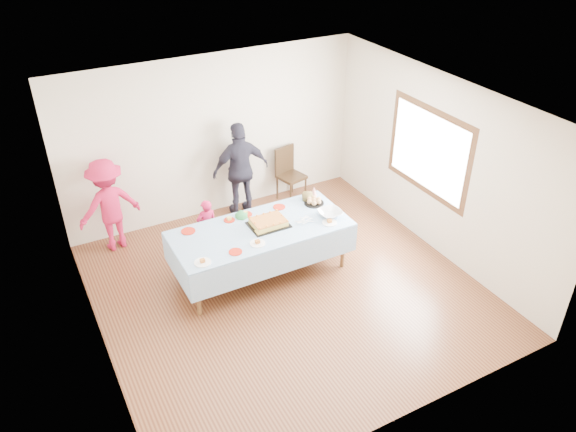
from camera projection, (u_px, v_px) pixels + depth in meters
name	position (u px, v px, depth m)	size (l,w,h in m)	color
ground	(287.00, 289.00, 7.90)	(5.00, 5.00, 0.00)	#4B2515
room_walls	(290.00, 177.00, 6.99)	(5.04, 5.04, 2.72)	beige
party_table	(261.00, 231.00, 7.84)	(2.50, 1.10, 0.78)	brown
birthday_cake	(268.00, 223.00, 7.84)	(0.54, 0.42, 0.10)	black
rolls_tray	(314.00, 201.00, 8.36)	(0.30, 0.30, 0.09)	black
punch_bowl	(330.00, 213.00, 8.06)	(0.34, 0.34, 0.08)	silver
party_hat	(314.00, 191.00, 8.54)	(0.09, 0.09, 0.16)	silver
fork_pile	(305.00, 220.00, 7.92)	(0.24, 0.18, 0.07)	white
plate_red_far_a	(188.00, 231.00, 7.73)	(0.20, 0.20, 0.01)	red
plate_red_far_b	(229.00, 220.00, 7.97)	(0.16, 0.16, 0.01)	red
plate_red_far_c	(245.00, 214.00, 8.10)	(0.19, 0.19, 0.01)	red
plate_red_far_d	(279.00, 207.00, 8.28)	(0.18, 0.18, 0.01)	red
plate_red_near	(235.00, 252.00, 7.31)	(0.18, 0.18, 0.01)	red
plate_white_left	(203.00, 262.00, 7.11)	(0.22, 0.22, 0.01)	white
plate_white_mid	(258.00, 243.00, 7.48)	(0.21, 0.21, 0.01)	white
plate_white_right	(330.00, 223.00, 7.92)	(0.21, 0.21, 0.01)	white
dining_chair	(288.00, 171.00, 9.83)	(0.50, 0.50, 0.96)	black
toddler_left	(207.00, 226.00, 8.47)	(0.32, 0.21, 0.89)	#C0184A
toddler_mid	(243.00, 237.00, 8.25)	(0.42, 0.27, 0.85)	#287A3C
toddler_right	(305.00, 217.00, 8.66)	(0.44, 0.34, 0.91)	tan
adult_left	(109.00, 205.00, 8.42)	(0.96, 0.55, 1.48)	#BB1741
adult_right	(241.00, 170.00, 9.24)	(0.96, 0.40, 1.64)	#282736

